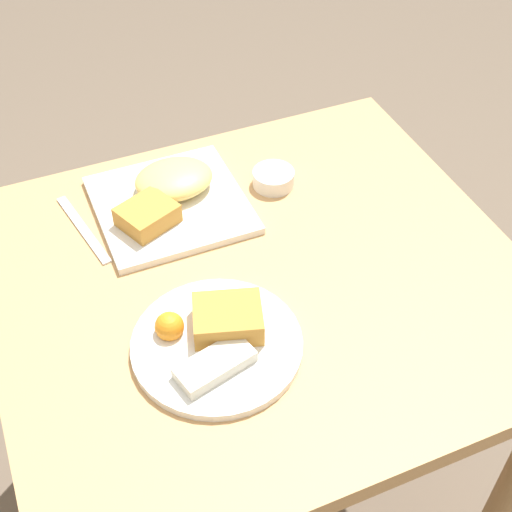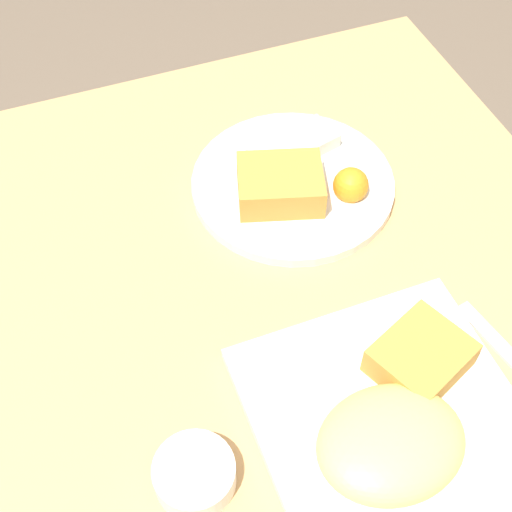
% 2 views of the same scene
% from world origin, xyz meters
% --- Properties ---
extents(ground_plane, '(8.00, 8.00, 0.00)m').
position_xyz_m(ground_plane, '(0.00, 0.00, 0.00)').
color(ground_plane, brown).
extents(dining_table, '(0.86, 0.79, 0.74)m').
position_xyz_m(dining_table, '(0.00, 0.00, 0.64)').
color(dining_table, tan).
rests_on(dining_table, ground_plane).
extents(plate_square_near, '(0.26, 0.26, 0.06)m').
position_xyz_m(plate_square_near, '(0.08, -0.22, 0.77)').
color(plate_square_near, white).
rests_on(plate_square_near, dining_table).
extents(plate_oval_far, '(0.25, 0.25, 0.05)m').
position_xyz_m(plate_oval_far, '(0.11, 0.11, 0.76)').
color(plate_oval_far, white).
rests_on(plate_oval_far, dining_table).
extents(sauce_ramekin, '(0.08, 0.08, 0.03)m').
position_xyz_m(sauce_ramekin, '(-0.12, -0.20, 0.76)').
color(sauce_ramekin, white).
rests_on(sauce_ramekin, dining_table).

